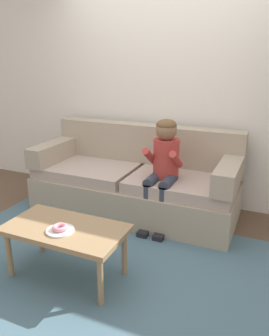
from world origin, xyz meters
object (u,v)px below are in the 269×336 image
(person_child, at_px, (163,163))
(donut, at_px, (60,227))
(couch, at_px, (136,182))
(coffee_table, at_px, (65,233))

(person_child, distance_m, donut, 1.28)
(couch, distance_m, donut, 1.41)
(couch, xyz_separation_m, donut, (-0.00, -1.41, 0.13))
(couch, xyz_separation_m, coffee_table, (-0.01, -1.33, 0.05))
(coffee_table, bearing_deg, donut, -83.62)
(donut, bearing_deg, person_child, 72.12)
(couch, relative_size, person_child, 2.01)
(coffee_table, bearing_deg, couch, 89.63)
(couch, relative_size, donut, 18.48)
(couch, height_order, coffee_table, couch)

